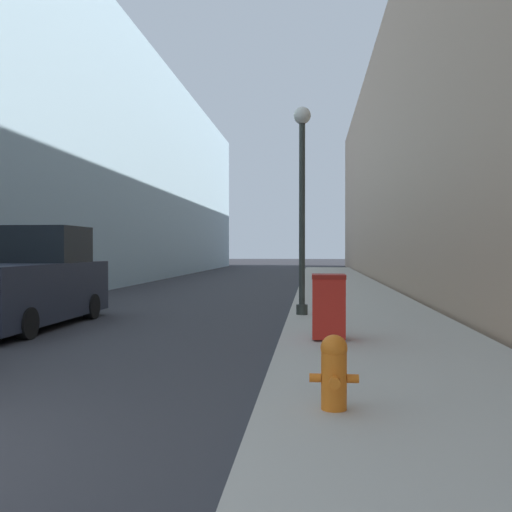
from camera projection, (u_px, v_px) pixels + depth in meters
The scene contains 7 objects.
sidewalk_right at pixel (348, 294), 21.64m from camera, with size 3.87×60.00×0.15m.
building_left_glass at pixel (40, 163), 31.12m from camera, with size 12.00×60.00×13.00m.
building_right_stone at pixel (499, 156), 28.72m from camera, with size 12.00×60.00×13.01m.
fire_hydrant at pixel (334, 370), 5.84m from camera, with size 0.50×0.39×0.77m.
trash_bin at pixel (329, 306), 10.39m from camera, with size 0.61×0.68×1.19m.
lamppost at pixel (302, 188), 14.28m from camera, with size 0.44×0.44×5.21m.
pickup_truck at pixel (28, 284), 13.17m from camera, with size 2.03×5.38×2.35m.
Camera 1 is at (4.16, -3.86, 1.79)m, focal length 40.00 mm.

